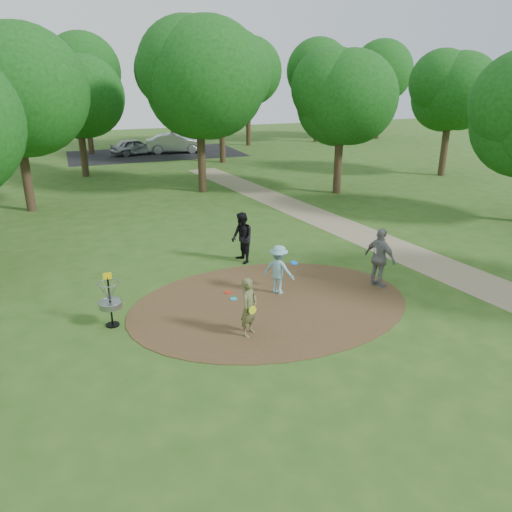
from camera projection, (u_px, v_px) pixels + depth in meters
name	position (u px, v px, depth m)	size (l,w,h in m)	color
ground	(270.00, 304.00, 14.75)	(100.00, 100.00, 0.00)	#2D5119
dirt_clearing	(270.00, 304.00, 14.74)	(8.40, 8.40, 0.02)	#47301C
footpath	(410.00, 255.00, 18.67)	(2.00, 40.00, 0.01)	#8C7A5B
parking_lot	(156.00, 154.00, 41.70)	(14.00, 8.00, 0.01)	black
player_observer_with_disc	(249.00, 307.00, 12.76)	(0.69, 0.67, 1.59)	#60653A
player_throwing_with_disc	(279.00, 270.00, 15.22)	(1.22, 1.14, 1.56)	#7DB1BA
player_walking_with_disc	(242.00, 238.00, 17.67)	(0.77, 0.95, 1.83)	black
player_waiting_with_disc	(380.00, 258.00, 15.61)	(0.78, 1.23, 1.94)	gray
disc_ground_cyan	(234.00, 299.00, 15.02)	(0.22, 0.22, 0.02)	#17B3BA
disc_ground_red	(228.00, 292.00, 15.45)	(0.22, 0.22, 0.02)	red
car_left	(135.00, 147.00, 40.92)	(1.56, 3.89, 1.32)	#989A9F
car_right	(175.00, 143.00, 41.87)	(1.67, 4.80, 1.58)	#9B9BA2
disc_golf_basket	(110.00, 296.00, 13.20)	(0.63, 0.63, 1.54)	black
tree_ring	(218.00, 102.00, 21.71)	(36.86, 45.83, 9.31)	#332316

